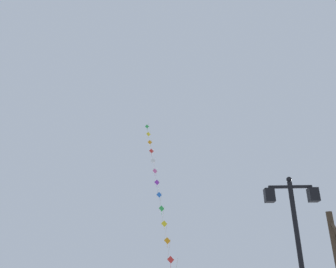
% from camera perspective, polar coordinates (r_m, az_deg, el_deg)
% --- Properties ---
extents(twin_lantern_lamp_post, '(1.56, 0.28, 4.41)m').
position_cam_1_polar(twin_lantern_lamp_post, '(10.62, 20.77, -13.76)').
color(twin_lantern_lamp_post, black).
rests_on(twin_lantern_lamp_post, ground_plane).
extents(kite_train, '(3.78, 11.67, 17.20)m').
position_cam_1_polar(kite_train, '(29.43, -1.89, -8.19)').
color(kite_train, brown).
rests_on(kite_train, ground_plane).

